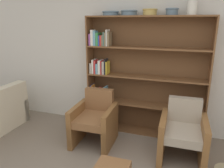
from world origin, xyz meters
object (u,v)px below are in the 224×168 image
(bookshelf, at_px, (135,78))
(bowl_copper, at_px, (129,12))
(armchair_cushioned, at_px, (183,133))
(vase_tall, at_px, (192,7))
(bowl_stoneware, at_px, (111,13))
(armchair_leather, at_px, (95,120))
(bowl_brass, at_px, (150,12))
(bowl_sage, at_px, (172,11))

(bookshelf, xyz_separation_m, bowl_copper, (-0.13, -0.03, 1.09))
(armchair_cushioned, bearing_deg, bowl_copper, -31.87)
(bookshelf, distance_m, vase_tall, 1.43)
(bowl_stoneware, xyz_separation_m, armchair_leather, (-0.07, -0.59, -1.68))
(bowl_stoneware, bearing_deg, bowl_brass, 0.00)
(bowl_copper, xyz_separation_m, bowl_brass, (0.34, 0.00, 0.01))
(bowl_stoneware, relative_size, armchair_cushioned, 0.33)
(armchair_cushioned, bearing_deg, bowl_stoneware, -25.37)
(bowl_sage, height_order, vase_tall, vase_tall)
(bowl_stoneware, distance_m, bowl_copper, 0.32)
(bookshelf, height_order, bowl_sage, bowl_sage)
(bowl_stoneware, bearing_deg, armchair_cushioned, -24.46)
(bookshelf, relative_size, bowl_brass, 8.61)
(bowl_stoneware, xyz_separation_m, vase_tall, (1.27, 0.00, 0.08))
(bowl_stoneware, bearing_deg, vase_tall, 0.00)
(bowl_copper, bearing_deg, bookshelf, 11.08)
(armchair_leather, height_order, armchair_cushioned, same)
(armchair_leather, xyz_separation_m, armchair_cushioned, (1.38, 0.00, 0.00))
(bowl_stoneware, distance_m, bowl_sage, 0.99)
(bowl_copper, height_order, armchair_cushioned, bowl_copper)
(bowl_stoneware, bearing_deg, armchair_leather, -96.83)
(armchair_leather, distance_m, armchair_cushioned, 1.38)
(bowl_brass, distance_m, armchair_leather, 1.93)
(bowl_stoneware, height_order, bowl_sage, bowl_sage)
(bowl_stoneware, xyz_separation_m, bowl_brass, (0.65, 0.00, 0.02))
(bowl_sage, bearing_deg, vase_tall, 0.00)
(bowl_sage, distance_m, armchair_cushioned, 1.82)
(bowl_copper, bearing_deg, armchair_cushioned, -30.96)
(bookshelf, height_order, armchair_cushioned, bookshelf)
(bowl_brass, xyz_separation_m, armchair_cushioned, (0.65, -0.59, -1.69))
(bowl_sage, relative_size, vase_tall, 0.74)
(bookshelf, distance_m, armchair_leather, 1.00)
(bowl_stoneware, distance_m, armchair_leather, 1.78)
(vase_tall, distance_m, armchair_cushioned, 1.86)
(bowl_brass, xyz_separation_m, vase_tall, (0.62, -0.00, 0.06))
(bowl_brass, relative_size, vase_tall, 0.86)
(bookshelf, bearing_deg, armchair_leather, -129.77)
(bowl_copper, relative_size, vase_tall, 0.99)
(vase_tall, height_order, armchair_cushioned, vase_tall)
(bookshelf, height_order, bowl_copper, bowl_copper)
(bowl_copper, distance_m, armchair_cushioned, 2.04)
(bowl_brass, distance_m, bowl_sage, 0.33)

